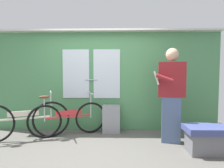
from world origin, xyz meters
The scene contains 7 objects.
ground_plane centered at (0.00, 0.00, -0.02)m, with size 6.36×3.91×0.04m, color #56544F.
train_door_wall centered at (-0.01, 1.15, 1.18)m, with size 5.36×0.28×2.26m.
bicycle_near_door centered at (-0.64, 0.70, 0.36)m, with size 1.53×0.71×0.89m.
bicycle_leaning_behind centered at (-1.45, 0.40, 0.39)m, with size 1.66×0.73×0.95m.
passenger_reading_newspaper centered at (1.39, 0.37, 0.94)m, with size 0.62×0.56×1.77m.
trash_bin_by_wall centered at (0.26, 0.94, 0.30)m, with size 0.38×0.28×0.60m, color gray.
bench_seat_corner centered at (1.85, -0.12, 0.24)m, with size 0.70×0.44×0.45m.
Camera 1 is at (0.36, -3.21, 1.34)m, focal length 30.61 mm.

